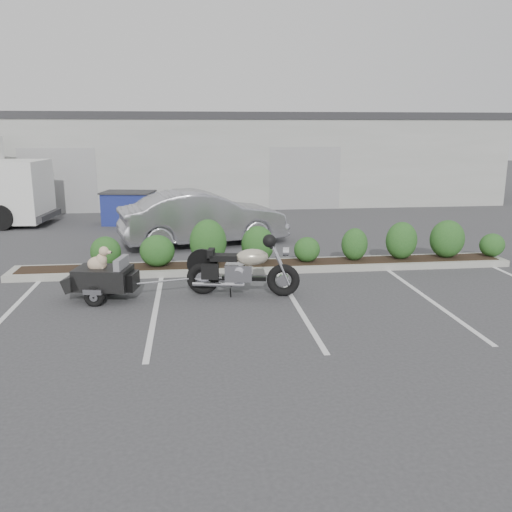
{
  "coord_description": "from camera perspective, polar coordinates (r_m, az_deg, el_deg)",
  "views": [
    {
      "loc": [
        -0.78,
        -10.41,
        3.33
      ],
      "look_at": [
        0.53,
        0.46,
        0.75
      ],
      "focal_mm": 38.0,
      "sensor_mm": 36.0,
      "label": 1
    }
  ],
  "objects": [
    {
      "name": "dumpster",
      "position": [
        19.87,
        -13.25,
        4.98
      ],
      "size": [
        1.97,
        1.52,
        1.17
      ],
      "rotation": [
        0.0,
        0.0,
        -0.19
      ],
      "color": "navy",
      "rests_on": "ground"
    },
    {
      "name": "planter_kerb",
      "position": [
        13.15,
        1.1,
        -1.08
      ],
      "size": [
        12.0,
        1.0,
        0.15
      ],
      "primitive_type": "cube",
      "color": "#9E9E93",
      "rests_on": "ground"
    },
    {
      "name": "ground",
      "position": [
        10.96,
        -2.49,
        -4.44
      ],
      "size": [
        90.0,
        90.0,
        0.0
      ],
      "primitive_type": "plane",
      "color": "#38383A",
      "rests_on": "ground"
    },
    {
      "name": "building",
      "position": [
        27.46,
        -5.35,
        10.42
      ],
      "size": [
        26.0,
        10.0,
        4.0
      ],
      "primitive_type": "cube",
      "color": "#9EA099",
      "rests_on": "ground"
    },
    {
      "name": "pet_trailer",
      "position": [
        11.14,
        -15.85,
        -2.15
      ],
      "size": [
        1.88,
        1.07,
        1.11
      ],
      "rotation": [
        0.0,
        0.0,
        -0.2
      ],
      "color": "black",
      "rests_on": "ground"
    },
    {
      "name": "motorcycle",
      "position": [
        11.0,
        -1.45,
        -1.47
      ],
      "size": [
        2.31,
        0.98,
        1.34
      ],
      "rotation": [
        0.0,
        0.0,
        -0.2
      ],
      "color": "black",
      "rests_on": "ground"
    },
    {
      "name": "sedan",
      "position": [
        15.91,
        -5.55,
        4.02
      ],
      "size": [
        5.08,
        2.81,
        1.59
      ],
      "primitive_type": "imported",
      "rotation": [
        0.0,
        0.0,
        1.82
      ],
      "color": "#A7A6AE",
      "rests_on": "ground"
    }
  ]
}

